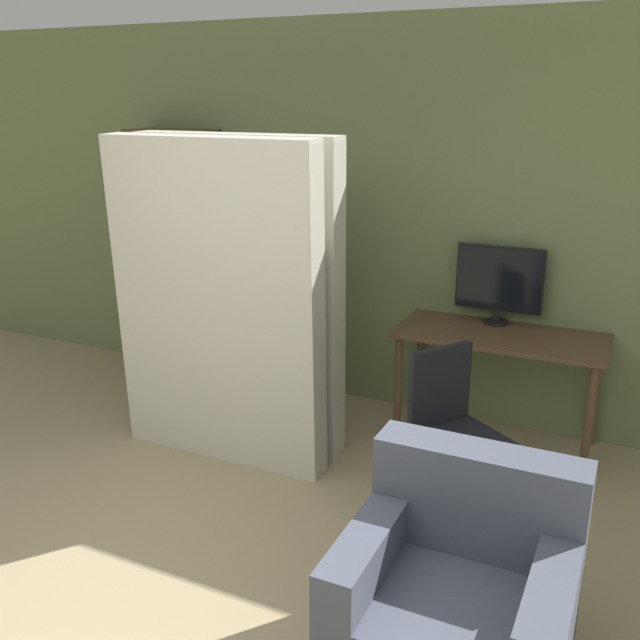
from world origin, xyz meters
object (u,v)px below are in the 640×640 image
mattress_near (217,306)px  mattress_far (242,295)px  office_chair (454,448)px  armchair (459,598)px  monitor (499,281)px  bookshelf (172,259)px

mattress_near → mattress_far: (0.00, 0.28, -0.00)m
office_chair → armchair: (0.33, -1.13, -0.04)m
monitor → office_chair: bearing=-88.4°
monitor → armchair: bearing=-80.8°
bookshelf → armchair: size_ratio=2.29×
office_chair → mattress_near: size_ratio=0.45×
monitor → mattress_far: bearing=-149.6°
mattress_far → office_chair: bearing=-9.1°
monitor → armchair: size_ratio=0.67×
monitor → bookshelf: size_ratio=0.29×
mattress_far → bookshelf: bearing=144.9°
office_chair → armchair: size_ratio=1.05×
bookshelf → mattress_near: 1.57m
monitor → armchair: (0.36, -2.21, -0.72)m
monitor → mattress_near: mattress_near is taller
monitor → office_chair: size_ratio=0.63×
mattress_near → mattress_far: size_ratio=1.00×
bookshelf → office_chair: bearing=-21.7°
monitor → mattress_far: (-1.43, -0.84, -0.05)m
monitor → mattress_near: (-1.43, -1.13, -0.05)m
office_chair → armchair: bearing=-73.8°
mattress_near → mattress_far: bearing=90.0°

